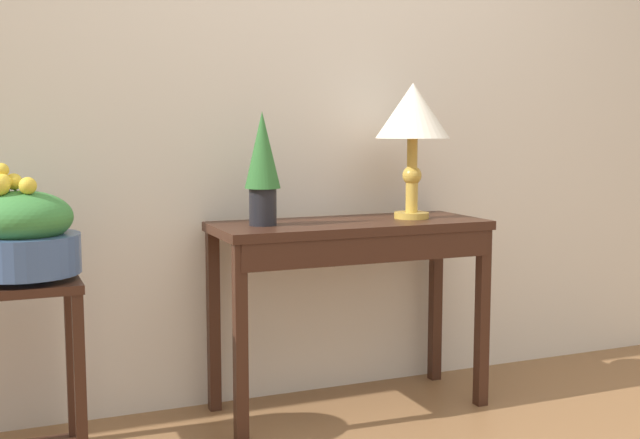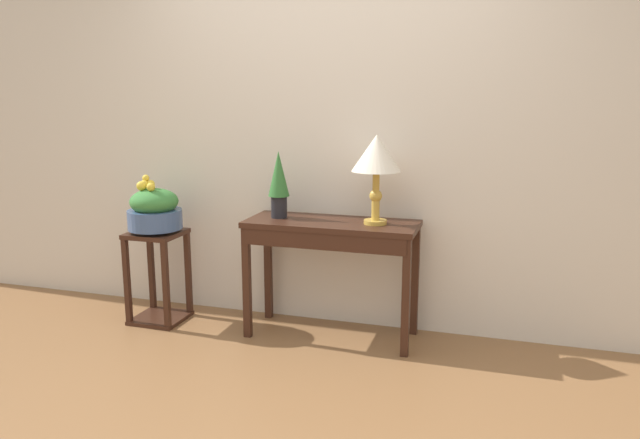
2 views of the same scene
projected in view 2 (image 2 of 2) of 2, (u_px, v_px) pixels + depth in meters
ground_plane at (244, 430)px, 2.85m from camera, size 12.00×12.00×0.01m
back_wall_with_art at (333, 115)px, 3.97m from camera, size 9.00×0.10×2.80m
console_table at (331, 240)px, 3.80m from camera, size 1.07×0.43×0.76m
table_lamp at (376, 157)px, 3.63m from camera, size 0.30×0.30×0.54m
potted_plant_on_console at (279, 181)px, 3.86m from camera, size 0.13×0.13×0.43m
pedestal_stand_left at (158, 277)px, 4.15m from camera, size 0.34×0.34×0.63m
planter_bowl_wide at (154, 210)px, 4.05m from camera, size 0.36×0.36×0.38m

